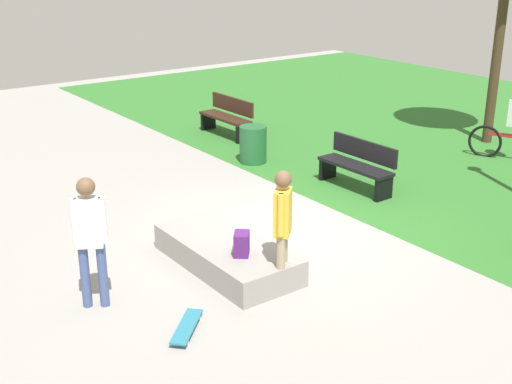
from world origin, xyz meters
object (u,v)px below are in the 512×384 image
skateboard_by_ledge (187,327)px  trash_bin (253,144)px  park_bench_center_lawn (228,116)px  backpack_on_ledge (242,244)px  park_bench_far_right (358,164)px  skater_watching (282,222)px  skater_performing_trick (90,233)px  concrete_ledge (227,254)px

skateboard_by_ledge → trash_bin: 6.67m
park_bench_center_lawn → trash_bin: 2.21m
backpack_on_ledge → park_bench_far_right: bearing=153.8°
skater_watching → park_bench_center_lawn: skater_watching is taller
skater_performing_trick → park_bench_center_lawn: bearing=134.1°
backpack_on_ledge → park_bench_far_right: park_bench_far_right is taller
backpack_on_ledge → park_bench_far_right: size_ratio=0.20×
concrete_ledge → skater_watching: (1.02, 0.19, 0.79)m
park_bench_center_lawn → trash_bin: (2.07, -0.76, -0.09)m
concrete_ledge → park_bench_far_right: park_bench_far_right is taller
skateboard_by_ledge → park_bench_center_lawn: bearing=142.7°
concrete_ledge → trash_bin: trash_bin is taller
park_bench_far_right → trash_bin: (-2.46, -0.64, -0.09)m
park_bench_center_lawn → trash_bin: park_bench_center_lawn is taller
concrete_ledge → backpack_on_ledge: 0.59m
park_bench_far_right → park_bench_center_lawn: 4.53m
skater_performing_trick → skateboard_by_ledge: bearing=26.9°
backpack_on_ledge → park_bench_center_lawn: size_ratio=0.20×
skater_watching → skateboard_by_ledge: size_ratio=2.35×
backpack_on_ledge → skater_performing_trick: bearing=-65.3°
skateboard_by_ledge → skater_performing_trick: bearing=-153.1°
park_bench_center_lawn → backpack_on_ledge: bearing=-32.6°
backpack_on_ledge → skater_watching: size_ratio=0.19×
skateboard_by_ledge → park_bench_center_lawn: park_bench_center_lawn is taller
concrete_ledge → trash_bin: (-3.72, 3.18, 0.20)m
skater_performing_trick → backpack_on_ledge: bearing=74.8°
concrete_ledge → trash_bin: 4.90m
skater_performing_trick → trash_bin: bearing=125.4°
trash_bin → backpack_on_ledge: bearing=-37.8°
concrete_ledge → skater_watching: size_ratio=1.39×
backpack_on_ledge → park_bench_far_right: 4.25m
park_bench_far_right → park_bench_center_lawn: bearing=178.5°
park_bench_far_right → skateboard_by_ledge: bearing=-64.9°
skater_watching → park_bench_center_lawn: bearing=151.2°
backpack_on_ledge → skateboard_by_ledge: backpack_on_ledge is taller
concrete_ledge → trash_bin: bearing=139.5°
concrete_ledge → backpack_on_ledge: size_ratio=7.28×
concrete_ledge → skateboard_by_ledge: bearing=-49.7°
concrete_ledge → skater_performing_trick: (-0.06, -1.98, 0.83)m
skateboard_by_ledge → trash_bin: (-4.88, 4.54, 0.33)m
skater_watching → skateboard_by_ledge: bearing=-85.0°
skater_performing_trick → park_bench_far_right: skater_performing_trick is taller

